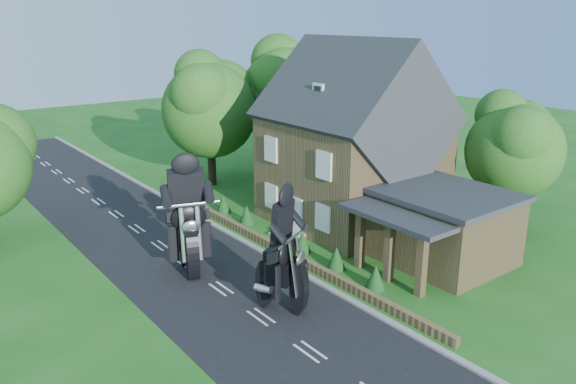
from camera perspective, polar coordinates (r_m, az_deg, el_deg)
ground at (r=22.45m, az=-2.77°, el=-12.59°), size 120.00×120.00×0.00m
road at (r=22.44m, az=-2.77°, el=-12.57°), size 7.00×80.00×0.02m
kerb at (r=24.41m, az=4.38°, el=-9.84°), size 0.30×80.00×0.12m
garden_wall at (r=28.24m, az=-1.41°, el=-5.55°), size 0.30×22.00×0.40m
house at (r=31.53m, az=6.60°, el=4.70°), size 9.54×8.64×10.24m
annex at (r=27.50m, az=15.33°, el=-3.33°), size 7.05×5.94×3.44m
tree_annex_side at (r=33.07m, az=22.23°, el=4.73°), size 5.64×5.20×7.48m
tree_house_right at (r=37.53m, az=10.70°, el=7.86°), size 6.51×6.00×8.40m
tree_behind_house at (r=41.16m, az=0.51°, el=10.44°), size 7.81×7.20×10.08m
tree_behind_left at (r=38.69m, az=-7.54°, el=9.11°), size 6.94×6.40×9.16m
shrub_a at (r=24.60m, az=8.88°, el=-8.51°), size 0.90×0.90×1.10m
shrub_b at (r=26.20m, az=4.92°, el=-6.68°), size 0.90×0.90×1.10m
shrub_c at (r=27.94m, az=1.46°, el=-5.04°), size 0.90×0.90×1.10m
shrub_d at (r=31.72m, az=-4.22°, el=-2.29°), size 0.90×0.90×1.10m
shrub_e at (r=33.73m, az=-6.57°, el=-1.15°), size 0.90×0.90×1.10m
shrub_f at (r=35.80m, az=-8.64°, el=-0.13°), size 0.90×0.90×1.10m
motorcycle_lead at (r=22.58m, az=-0.59°, el=-10.08°), size 1.15×1.71×1.58m
motorcycle_follow at (r=25.98m, az=-9.93°, el=-6.38°), size 1.02×1.88×1.70m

